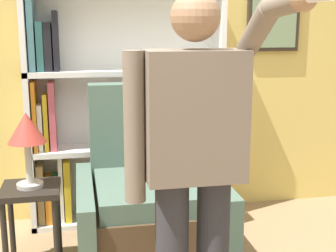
# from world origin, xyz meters

# --- Properties ---
(wall_back) EXTENTS (8.00, 0.11, 2.80)m
(wall_back) POSITION_xyz_m (0.01, 2.03, 1.40)
(wall_back) COLOR #E0C160
(wall_back) RESTS_ON ground_plane
(bookcase) EXTENTS (1.48, 0.28, 1.77)m
(bookcase) POSITION_xyz_m (-0.32, 1.87, 0.86)
(bookcase) COLOR white
(bookcase) RESTS_ON ground_plane
(armchair) EXTENTS (0.92, 0.91, 1.14)m
(armchair) POSITION_xyz_m (-0.11, 1.20, 0.36)
(armchair) COLOR #4C3823
(armchair) RESTS_ON ground_plane
(person_standing) EXTENTS (0.57, 0.78, 1.66)m
(person_standing) POSITION_xyz_m (-0.06, 0.23, 0.95)
(person_standing) COLOR #2D2D33
(person_standing) RESTS_ON ground_plane
(side_table) EXTENTS (0.35, 0.35, 0.55)m
(side_table) POSITION_xyz_m (-0.85, 1.17, 0.43)
(side_table) COLOR black
(side_table) RESTS_ON ground_plane
(table_lamp) EXTENTS (0.23, 0.23, 0.46)m
(table_lamp) POSITION_xyz_m (-0.85, 1.17, 0.90)
(table_lamp) COLOR #B7B2A8
(table_lamp) RESTS_ON side_table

